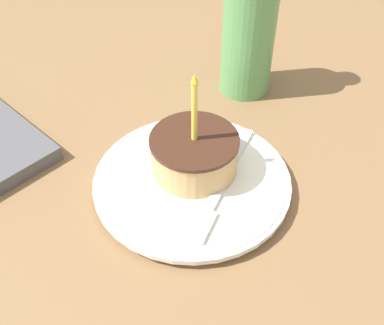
{
  "coord_description": "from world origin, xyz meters",
  "views": [
    {
      "loc": [
        -0.28,
        0.27,
        0.41
      ],
      "look_at": [
        -0.02,
        -0.01,
        0.04
      ],
      "focal_mm": 42.0,
      "sensor_mm": 36.0,
      "label": 1
    }
  ],
  "objects_px": {
    "cake_slice": "(194,153)",
    "fork": "(220,187)",
    "plate": "(192,181)",
    "bottle": "(248,34)"
  },
  "relations": [
    {
      "from": "plate",
      "to": "bottle",
      "type": "relative_size",
      "value": 1.05
    },
    {
      "from": "bottle",
      "to": "fork",
      "type": "bearing_deg",
      "value": 121.81
    },
    {
      "from": "cake_slice",
      "to": "plate",
      "type": "bearing_deg",
      "value": 123.44
    },
    {
      "from": "cake_slice",
      "to": "bottle",
      "type": "relative_size",
      "value": 0.6
    },
    {
      "from": "cake_slice",
      "to": "fork",
      "type": "height_order",
      "value": "cake_slice"
    },
    {
      "from": "plate",
      "to": "bottle",
      "type": "distance_m",
      "value": 0.25
    },
    {
      "from": "plate",
      "to": "cake_slice",
      "type": "bearing_deg",
      "value": -56.56
    },
    {
      "from": "plate",
      "to": "fork",
      "type": "relative_size",
      "value": 1.26
    },
    {
      "from": "fork",
      "to": "cake_slice",
      "type": "bearing_deg",
      "value": -5.04
    },
    {
      "from": "fork",
      "to": "bottle",
      "type": "distance_m",
      "value": 0.25
    }
  ]
}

